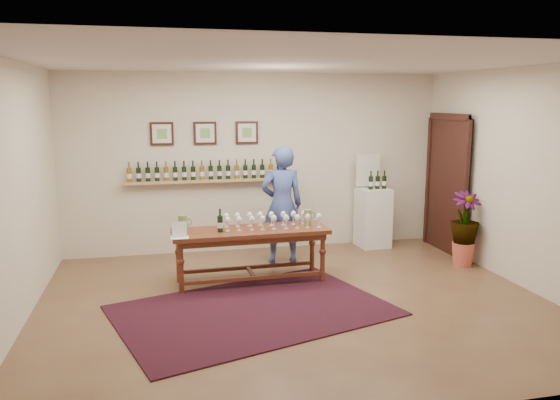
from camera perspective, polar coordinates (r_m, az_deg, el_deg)
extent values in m
plane|color=brown|center=(6.62, 1.56, -10.64)|extent=(6.00, 6.00, 0.00)
plane|color=beige|center=(8.68, -2.50, 3.91)|extent=(6.00, 0.00, 6.00)
plane|color=beige|center=(3.93, 10.76, -4.08)|extent=(6.00, 0.00, 6.00)
plane|color=beige|center=(6.24, -26.14, 0.34)|extent=(0.00, 5.00, 5.00)
plane|color=beige|center=(7.58, 24.19, 2.08)|extent=(0.00, 5.00, 5.00)
plane|color=beige|center=(6.20, 1.69, 14.32)|extent=(6.00, 6.00, 0.00)
cube|color=tan|center=(8.52, -7.68, 2.01)|extent=(2.50, 0.16, 0.04)
cube|color=black|center=(9.00, 17.25, 1.43)|extent=(0.10, 1.00, 2.10)
cube|color=black|center=(8.97, 16.97, 1.42)|extent=(0.04, 1.12, 2.22)
cube|color=black|center=(8.48, -12.25, 6.79)|extent=(0.35, 0.03, 0.35)
cube|color=silver|center=(8.46, -12.25, 6.78)|extent=(0.28, 0.01, 0.28)
cube|color=#76A251|center=(8.45, -12.25, 6.78)|extent=(0.15, 0.00, 0.15)
cube|color=black|center=(8.51, -7.84, 6.94)|extent=(0.35, 0.03, 0.35)
cube|color=silver|center=(8.49, -7.83, 6.93)|extent=(0.28, 0.01, 0.28)
cube|color=#76A251|center=(8.49, -7.83, 6.93)|extent=(0.15, 0.00, 0.15)
cube|color=black|center=(8.59, -3.48, 7.04)|extent=(0.35, 0.03, 0.35)
cube|color=silver|center=(8.57, -3.47, 7.04)|extent=(0.28, 0.01, 0.28)
cube|color=#76A251|center=(8.57, -3.46, 7.04)|extent=(0.15, 0.00, 0.15)
cube|color=#4E100D|center=(6.37, -2.79, -11.45)|extent=(3.44, 2.78, 0.02)
cube|color=#4C1813|center=(7.14, -3.12, -3.28)|extent=(2.04, 0.69, 0.06)
cube|color=#4C1813|center=(7.15, -3.12, -3.78)|extent=(1.93, 0.58, 0.09)
cylinder|color=#4C1813|center=(6.90, -10.30, -7.01)|extent=(0.07, 0.07, 0.66)
cylinder|color=#4C1813|center=(7.24, 4.47, -6.03)|extent=(0.07, 0.07, 0.66)
cylinder|color=#4C1813|center=(7.34, -10.56, -5.96)|extent=(0.07, 0.07, 0.66)
cylinder|color=#4C1813|center=(7.67, 3.37, -5.10)|extent=(0.07, 0.07, 0.66)
cube|color=#4C1813|center=(7.07, -2.71, -8.14)|extent=(1.84, 0.09, 0.05)
cube|color=#4C1813|center=(7.50, -3.42, -7.05)|extent=(1.84, 0.09, 0.05)
cube|color=#4C1813|center=(7.29, -3.08, -7.58)|extent=(0.06, 0.46, 0.05)
cube|color=silver|center=(6.78, -10.48, -3.06)|extent=(0.23, 0.18, 0.20)
cube|color=white|center=(9.08, 9.68, -1.82)|extent=(0.51, 0.51, 0.96)
cube|color=silver|center=(9.05, 9.19, 3.09)|extent=(0.42, 0.05, 0.58)
cone|color=#C35241|center=(8.40, 18.57, -5.39)|extent=(0.33, 0.33, 0.34)
imported|color=#1D3E19|center=(8.29, 18.75, -2.24)|extent=(0.50, 0.50, 0.60)
imported|color=#3B4C8B|center=(7.99, 0.19, -0.51)|extent=(0.64, 0.42, 1.73)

